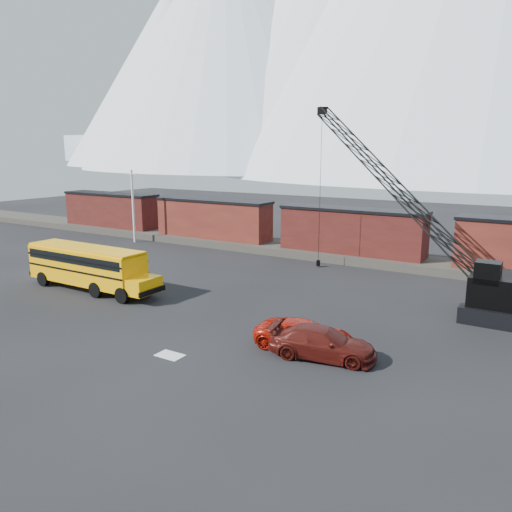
{
  "coord_description": "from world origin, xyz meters",
  "views": [
    {
      "loc": [
        16.53,
        -21.69,
        10.11
      ],
      "look_at": [
        -1.05,
        6.75,
        3.0
      ],
      "focal_mm": 35.0,
      "sensor_mm": 36.0,
      "label": 1
    }
  ],
  "objects_px": {
    "maroon_suv": "(322,343)",
    "school_bus": "(90,266)",
    "red_pickup": "(305,335)",
    "crawler_crane": "(392,184)"
  },
  "relations": [
    {
      "from": "maroon_suv",
      "to": "school_bus",
      "type": "bearing_deg",
      "value": 72.07
    },
    {
      "from": "maroon_suv",
      "to": "crawler_crane",
      "type": "relative_size",
      "value": 0.28
    },
    {
      "from": "school_bus",
      "to": "red_pickup",
      "type": "height_order",
      "value": "school_bus"
    },
    {
      "from": "maroon_suv",
      "to": "crawler_crane",
      "type": "distance_m",
      "value": 16.07
    },
    {
      "from": "maroon_suv",
      "to": "crawler_crane",
      "type": "xyz_separation_m",
      "value": [
        -1.26,
        14.43,
        6.95
      ]
    },
    {
      "from": "school_bus",
      "to": "maroon_suv",
      "type": "height_order",
      "value": "school_bus"
    },
    {
      "from": "red_pickup",
      "to": "crawler_crane",
      "type": "height_order",
      "value": "crawler_crane"
    },
    {
      "from": "school_bus",
      "to": "maroon_suv",
      "type": "distance_m",
      "value": 19.81
    },
    {
      "from": "school_bus",
      "to": "crawler_crane",
      "type": "relative_size",
      "value": 0.61
    },
    {
      "from": "school_bus",
      "to": "crawler_crane",
      "type": "xyz_separation_m",
      "value": [
        18.38,
        12.1,
        5.93
      ]
    }
  ]
}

